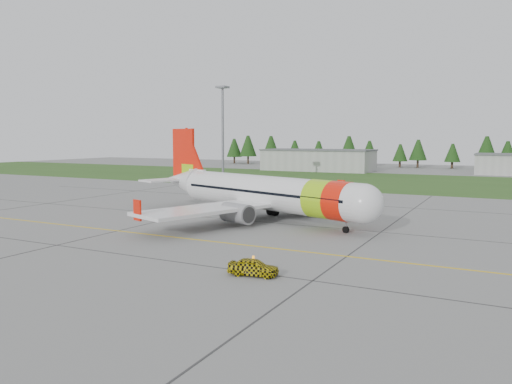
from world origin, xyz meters
The scene contains 9 objects.
ground centered at (0.00, 0.00, 0.00)m, with size 320.00×320.00×0.00m, color gray.
aircraft centered at (-4.91, 22.10, 3.21)m, with size 35.40×33.59×11.12m.
follow_me_car centered at (5.73, -0.67, 1.84)m, with size 1.48×1.25×3.67m, color yellow.
service_van centered at (-17.29, 46.34, 1.99)m, with size 1.39×1.31×3.98m, color silver.
grass_strip centered at (0.00, 82.00, 0.01)m, with size 320.00×50.00×0.03m, color #30561E.
taxi_guideline centered at (0.00, 8.00, 0.01)m, with size 120.00×0.25×0.02m, color gold.
hangar_west centered at (-30.00, 110.00, 3.00)m, with size 32.00×14.00×6.00m, color #A8A8A3.
floodlight_mast centered at (-32.00, 58.00, 10.00)m, with size 0.50×0.50×20.00m, color slate.
treeline centered at (0.00, 138.00, 5.00)m, with size 160.00×8.00×10.00m, color #1C3F14, non-canonical shape.
Camera 1 is at (21.85, -31.59, 9.83)m, focal length 35.00 mm.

